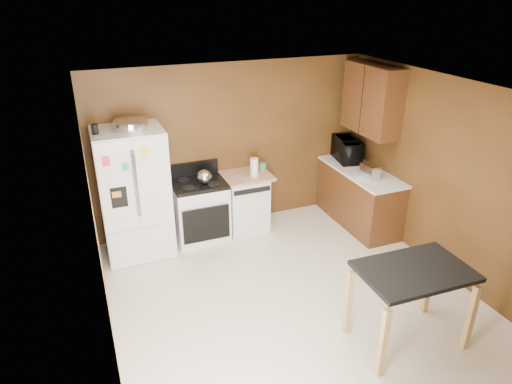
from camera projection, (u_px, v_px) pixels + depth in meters
floor at (296, 301)px, 5.50m from camera, size 4.50×4.50×0.00m
ceiling at (305, 95)px, 4.45m from camera, size 4.50×4.50×0.00m
wall_back at (233, 147)px, 6.87m from camera, size 4.20×0.00×4.20m
wall_front at (450, 348)px, 3.07m from camera, size 4.20×0.00×4.20m
wall_left at (99, 246)px, 4.27m from camera, size 0.00×4.50×4.50m
wall_right at (451, 181)px, 5.68m from camera, size 0.00×4.50×4.50m
roasting_pan at (131, 125)px, 5.79m from camera, size 0.44×0.44×0.11m
pen_cup at (95, 129)px, 5.59m from camera, size 0.08×0.08×0.12m
kettle at (204, 177)px, 6.43m from camera, size 0.21×0.21×0.21m
paper_towel at (254, 167)px, 6.71m from camera, size 0.14×0.14×0.27m
green_canister at (263, 167)px, 6.95m from camera, size 0.11×0.11×0.12m
toaster at (370, 171)px, 6.64m from camera, size 0.20×0.29×0.20m
microwave at (347, 150)px, 7.28m from camera, size 0.51×0.66×0.33m
refrigerator at (134, 193)px, 6.17m from camera, size 0.90×0.80×1.80m
gas_range at (200, 209)px, 6.71m from camera, size 0.76×0.68×1.10m
dishwasher at (245, 201)px, 6.98m from camera, size 0.78×0.63×0.89m
right_cabinets at (363, 168)px, 6.99m from camera, size 0.63×1.58×2.45m
island at (413, 282)px, 4.59m from camera, size 1.13×0.77×0.91m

